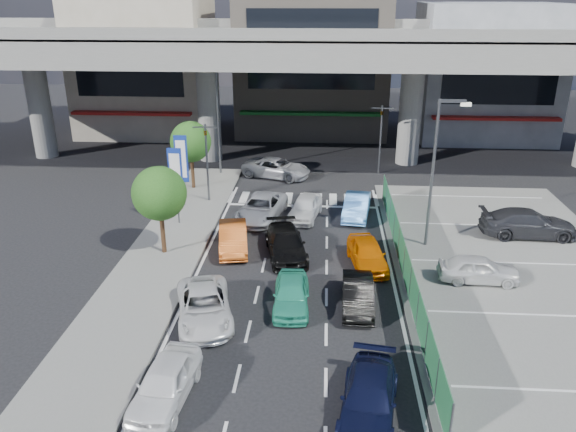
# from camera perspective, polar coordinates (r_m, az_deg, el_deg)

# --- Properties ---
(ground) EXTENTS (120.00, 120.00, 0.00)m
(ground) POSITION_cam_1_polar(r_m,az_deg,el_deg) (25.93, 0.35, -8.13)
(ground) COLOR black
(ground) RESTS_ON ground
(parking_lot) EXTENTS (12.00, 28.00, 0.06)m
(parking_lot) POSITION_cam_1_polar(r_m,az_deg,el_deg) (29.27, 22.78, -6.22)
(parking_lot) COLOR slate
(parking_lot) RESTS_ON ground
(sidewalk_left) EXTENTS (4.00, 30.00, 0.12)m
(sidewalk_left) POSITION_cam_1_polar(r_m,az_deg,el_deg) (30.56, -12.42, -3.66)
(sidewalk_left) COLOR slate
(sidewalk_left) RESTS_ON ground
(fence_run) EXTENTS (0.16, 22.00, 1.80)m
(fence_run) POSITION_cam_1_polar(r_m,az_deg,el_deg) (26.63, 12.00, -5.58)
(fence_run) COLOR #216239
(fence_run) RESTS_ON ground
(expressway) EXTENTS (64.00, 14.00, 10.75)m
(expressway) POSITION_cam_1_polar(r_m,az_deg,el_deg) (44.63, 2.18, 16.46)
(expressway) COLOR slate
(expressway) RESTS_ON ground
(building_west) EXTENTS (12.00, 10.90, 13.00)m
(building_west) POSITION_cam_1_polar(r_m,az_deg,el_deg) (57.44, -14.24, 14.77)
(building_west) COLOR gray
(building_west) RESTS_ON ground
(building_center) EXTENTS (14.00, 10.90, 15.00)m
(building_center) POSITION_cam_1_polar(r_m,az_deg,el_deg) (55.67, 2.54, 16.22)
(building_center) COLOR gray
(building_center) RESTS_ON ground
(building_east) EXTENTS (12.00, 10.90, 12.00)m
(building_east) POSITION_cam_1_polar(r_m,az_deg,el_deg) (56.75, 19.34, 13.64)
(building_east) COLOR gray
(building_east) RESTS_ON ground
(traffic_light_left) EXTENTS (1.60, 1.24, 5.20)m
(traffic_light_left) POSITION_cam_1_polar(r_m,az_deg,el_deg) (36.37, -8.33, 7.27)
(traffic_light_left) COLOR #595B60
(traffic_light_left) RESTS_ON ground
(traffic_light_right) EXTENTS (1.60, 1.24, 5.20)m
(traffic_light_right) POSITION_cam_1_polar(r_m,az_deg,el_deg) (42.59, 9.47, 9.35)
(traffic_light_right) COLOR #595B60
(traffic_light_right) RESTS_ON ground
(street_lamp_right) EXTENTS (1.65, 0.22, 8.00)m
(street_lamp_right) POSITION_cam_1_polar(r_m,az_deg,el_deg) (30.14, 14.90, 5.35)
(street_lamp_right) COLOR #595B60
(street_lamp_right) RESTS_ON ground
(street_lamp_left) EXTENTS (1.65, 0.22, 8.00)m
(street_lamp_left) POSITION_cam_1_polar(r_m,az_deg,el_deg) (41.94, -6.89, 10.46)
(street_lamp_left) COLOR #595B60
(street_lamp_left) RESTS_ON ground
(signboard_near) EXTENTS (0.80, 0.14, 4.70)m
(signboard_near) POSITION_cam_1_polar(r_m,az_deg,el_deg) (33.10, -11.34, 4.04)
(signboard_near) COLOR #595B60
(signboard_near) RESTS_ON ground
(signboard_far) EXTENTS (0.80, 0.14, 4.70)m
(signboard_far) POSITION_cam_1_polar(r_m,az_deg,el_deg) (35.97, -10.77, 5.51)
(signboard_far) COLOR #595B60
(signboard_far) RESTS_ON ground
(tree_near) EXTENTS (2.80, 2.80, 4.80)m
(tree_near) POSITION_cam_1_polar(r_m,az_deg,el_deg) (29.31, -12.94, 2.23)
(tree_near) COLOR #382314
(tree_near) RESTS_ON ground
(tree_far) EXTENTS (2.80, 2.80, 4.80)m
(tree_far) POSITION_cam_1_polar(r_m,az_deg,el_deg) (39.21, -9.85, 7.42)
(tree_far) COLOR #382314
(tree_far) RESTS_ON ground
(van_white_back_left) EXTENTS (2.01, 4.19, 1.38)m
(van_white_back_left) POSITION_cam_1_polar(r_m,az_deg,el_deg) (20.17, -12.37, -16.22)
(van_white_back_left) COLOR white
(van_white_back_left) RESTS_ON ground
(minivan_navy_back) EXTENTS (2.44, 4.63, 1.28)m
(minivan_navy_back) POSITION_cam_1_polar(r_m,az_deg,el_deg) (19.41, 8.21, -17.82)
(minivan_navy_back) COLOR black
(minivan_navy_back) RESTS_ON ground
(sedan_white_mid_left) EXTENTS (3.33, 5.16, 1.32)m
(sedan_white_mid_left) POSITION_cam_1_polar(r_m,az_deg,el_deg) (24.15, -8.50, -9.03)
(sedan_white_mid_left) COLOR silver
(sedan_white_mid_left) RESTS_ON ground
(taxi_teal_mid) EXTENTS (1.67, 3.90, 1.31)m
(taxi_teal_mid) POSITION_cam_1_polar(r_m,az_deg,el_deg) (24.77, 0.34, -7.92)
(taxi_teal_mid) COLOR #31AE8B
(taxi_teal_mid) RESTS_ON ground
(hatch_black_mid_right) EXTENTS (1.42, 3.85, 1.26)m
(hatch_black_mid_right) POSITION_cam_1_polar(r_m,az_deg,el_deg) (24.95, 7.09, -7.94)
(hatch_black_mid_right) COLOR black
(hatch_black_mid_right) RESTS_ON ground
(taxi_orange_left) EXTENTS (2.14, 4.37, 1.38)m
(taxi_orange_left) POSITION_cam_1_polar(r_m,az_deg,el_deg) (30.21, -5.60, -2.21)
(taxi_orange_left) COLOR #BC531B
(taxi_orange_left) RESTS_ON ground
(sedan_black_mid) EXTENTS (2.79, 4.96, 1.36)m
(sedan_black_mid) POSITION_cam_1_polar(r_m,az_deg,el_deg) (29.36, -0.21, -2.86)
(sedan_black_mid) COLOR black
(sedan_black_mid) RESTS_ON ground
(taxi_orange_right) EXTENTS (2.21, 4.25, 1.38)m
(taxi_orange_right) POSITION_cam_1_polar(r_m,az_deg,el_deg) (28.56, 8.07, -3.81)
(taxi_orange_right) COLOR #D76501
(taxi_orange_right) RESTS_ON ground
(wagon_silver_front_left) EXTENTS (3.18, 5.31, 1.38)m
(wagon_silver_front_left) POSITION_cam_1_polar(r_m,az_deg,el_deg) (34.19, -2.74, 0.81)
(wagon_silver_front_left) COLOR #B5B6BE
(wagon_silver_front_left) RESTS_ON ground
(sedan_white_front_mid) EXTENTS (2.33, 4.25, 1.37)m
(sedan_white_front_mid) POSITION_cam_1_polar(r_m,az_deg,el_deg) (34.27, 1.74, 0.87)
(sedan_white_front_mid) COLOR white
(sedan_white_front_mid) RESTS_ON ground
(kei_truck_front_right) EXTENTS (2.00, 4.35, 1.38)m
(kei_truck_front_right) POSITION_cam_1_polar(r_m,az_deg,el_deg) (34.70, 6.98, 0.99)
(kei_truck_front_right) COLOR #5192E5
(kei_truck_front_right) RESTS_ON ground
(crossing_wagon_silver) EXTENTS (5.54, 3.76, 1.41)m
(crossing_wagon_silver) POSITION_cam_1_polar(r_m,az_deg,el_deg) (41.98, -1.19, 4.90)
(crossing_wagon_silver) COLOR #A9AAB0
(crossing_wagon_silver) RESTS_ON ground
(parked_sedan_white) EXTENTS (3.85, 1.68, 1.29)m
(parked_sedan_white) POSITION_cam_1_polar(r_m,az_deg,el_deg) (28.25, 18.81, -5.11)
(parked_sedan_white) COLOR silver
(parked_sedan_white) RESTS_ON parking_lot
(parked_sedan_dgrey) EXTENTS (5.30, 2.21, 1.53)m
(parked_sedan_dgrey) POSITION_cam_1_polar(r_m,az_deg,el_deg) (34.34, 23.21, -0.68)
(parked_sedan_dgrey) COLOR #2C2D31
(parked_sedan_dgrey) RESTS_ON parking_lot
(traffic_cone) EXTENTS (0.39, 0.39, 0.70)m
(traffic_cone) POSITION_cam_1_polar(r_m,az_deg,el_deg) (29.95, 11.66, -3.40)
(traffic_cone) COLOR #CA480B
(traffic_cone) RESTS_ON parking_lot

